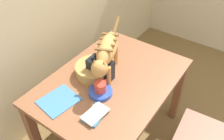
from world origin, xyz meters
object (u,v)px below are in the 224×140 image
object	(u,v)px
cat	(107,52)
magazine	(59,100)
dining_table	(112,88)
toaster	(100,69)
wooden_chair_near	(210,138)
saucer_bowl	(101,92)
coffee_mug	(101,87)
wicker_basket	(95,70)
book_stack	(95,114)

from	to	relation	value
cat	magazine	distance (m)	0.51
dining_table	toaster	size ratio (longest dim) A/B	6.25
toaster	wooden_chair_near	bearing A→B (deg)	-78.86
saucer_bowl	toaster	world-z (taller)	toaster
cat	coffee_mug	distance (m)	0.27
cat	coffee_mug	world-z (taller)	cat
wicker_basket	toaster	bearing A→B (deg)	-95.96
book_stack	wooden_chair_near	xyz separation A→B (m)	(0.52, -0.71, -0.31)
coffee_mug	toaster	size ratio (longest dim) A/B	0.65
cat	magazine	world-z (taller)	cat
dining_table	saucer_bowl	distance (m)	0.21
dining_table	cat	size ratio (longest dim) A/B	1.82
saucer_bowl	magazine	size ratio (longest dim) A/B	0.68
book_stack	dining_table	bearing A→B (deg)	17.78
dining_table	magazine	distance (m)	0.46
dining_table	wooden_chair_near	bearing A→B (deg)	-79.72
dining_table	cat	world-z (taller)	cat
coffee_mug	wooden_chair_near	bearing A→B (deg)	-68.09
cat	wooden_chair_near	xyz separation A→B (m)	(0.13, -0.89, -0.53)
coffee_mug	toaster	distance (m)	0.18
dining_table	wooden_chair_near	world-z (taller)	wooden_chair_near
dining_table	cat	bearing A→B (deg)	73.43
saucer_bowl	wooden_chair_near	size ratio (longest dim) A/B	0.19
book_stack	wicker_basket	size ratio (longest dim) A/B	0.64
dining_table	wooden_chair_near	xyz separation A→B (m)	(0.15, -0.83, -0.20)
saucer_bowl	dining_table	bearing A→B (deg)	6.08
magazine	toaster	xyz separation A→B (m)	(0.38, -0.10, 0.08)
magazine	book_stack	distance (m)	0.31
book_stack	cat	bearing A→B (deg)	25.21
dining_table	saucer_bowl	world-z (taller)	saucer_bowl
cat	saucer_bowl	xyz separation A→B (m)	(-0.20, -0.08, -0.22)
magazine	cat	bearing A→B (deg)	-6.79
wicker_basket	wooden_chair_near	xyz separation A→B (m)	(0.17, -0.98, -0.34)
saucer_bowl	magazine	distance (m)	0.31
dining_table	toaster	xyz separation A→B (m)	(-0.03, 0.09, 0.18)
cat	book_stack	size ratio (longest dim) A/B	3.42
coffee_mug	toaster	world-z (taller)	toaster
book_stack	wicker_basket	xyz separation A→B (m)	(0.34, 0.27, 0.03)
cat	magazine	bearing A→B (deg)	51.39
saucer_bowl	wooden_chair_near	distance (m)	0.93
toaster	book_stack	bearing A→B (deg)	-148.26
cat	toaster	xyz separation A→B (m)	(-0.05, 0.03, -0.15)
coffee_mug	toaster	xyz separation A→B (m)	(0.14, 0.11, 0.02)
book_stack	wicker_basket	world-z (taller)	wicker_basket
cat	book_stack	xyz separation A→B (m)	(-0.39, -0.18, -0.22)
toaster	cat	bearing A→B (deg)	-27.87
dining_table	coffee_mug	size ratio (longest dim) A/B	9.59
wooden_chair_near	wicker_basket	bearing A→B (deg)	95.68
saucer_bowl	magazine	bearing A→B (deg)	138.92
dining_table	toaster	world-z (taller)	toaster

